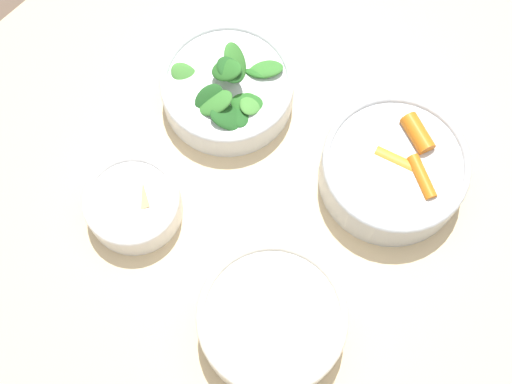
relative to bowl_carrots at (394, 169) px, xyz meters
The scene contains 6 objects.
ground_plane 0.78m from the bowl_carrots, 25.88° to the right, with size 10.00×10.00×0.00m, color brown.
dining_table 0.17m from the bowl_carrots, 25.88° to the right, with size 1.22×1.07×0.74m.
bowl_carrots is the anchor object (origin of this frame).
bowl_greens 0.25m from the bowl_carrots, 76.71° to the right, with size 0.18×0.18×0.09m.
bowl_beans_hotdog 0.25m from the bowl_carrots, ahead, with size 0.18×0.18×0.06m.
bowl_cookies 0.34m from the bowl_carrots, 40.08° to the right, with size 0.12×0.12×0.05m.
Camera 1 is at (0.28, 0.15, 1.63)m, focal length 50.00 mm.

